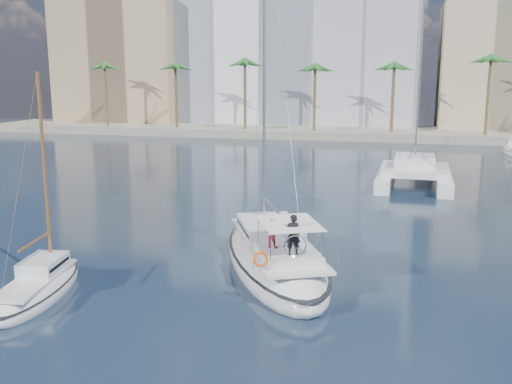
# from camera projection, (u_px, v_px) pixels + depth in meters

# --- Properties ---
(ground) EXTENTS (160.00, 160.00, 0.00)m
(ground) POSITION_uv_depth(u_px,v_px,m) (258.00, 259.00, 28.84)
(ground) COLOR black
(ground) RESTS_ON ground
(quay) EXTENTS (120.00, 14.00, 1.20)m
(quay) POSITION_uv_depth(u_px,v_px,m) (356.00, 133.00, 86.61)
(quay) COLOR gray
(quay) RESTS_ON ground
(building_modern) EXTENTS (42.00, 16.00, 28.00)m
(building_modern) POSITION_uv_depth(u_px,v_px,m) (294.00, 47.00, 98.25)
(building_modern) COLOR white
(building_modern) RESTS_ON ground
(building_tan_left) EXTENTS (22.00, 14.00, 22.00)m
(building_tan_left) POSITION_uv_depth(u_px,v_px,m) (126.00, 65.00, 102.38)
(building_tan_left) COLOR tan
(building_tan_left) RESTS_ON ground
(building_beige) EXTENTS (20.00, 14.00, 20.00)m
(building_beige) POSITION_uv_depth(u_px,v_px,m) (507.00, 70.00, 87.91)
(building_beige) COLOR beige
(building_beige) RESTS_ON ground
(palm_left) EXTENTS (3.60, 3.60, 12.30)m
(palm_left) POSITION_uv_depth(u_px,v_px,m) (137.00, 68.00, 89.18)
(palm_left) COLOR brown
(palm_left) RESTS_ON ground
(palm_centre) EXTENTS (3.60, 3.60, 12.30)m
(palm_centre) POSITION_uv_depth(u_px,v_px,m) (356.00, 67.00, 80.88)
(palm_centre) COLOR brown
(palm_centre) RESTS_ON ground
(main_sloop) EXTENTS (9.01, 13.20, 18.82)m
(main_sloop) POSITION_uv_depth(u_px,v_px,m) (275.00, 258.00, 27.27)
(main_sloop) COLOR silver
(main_sloop) RESTS_ON ground
(small_sloop) EXTENTS (3.27, 7.10, 9.83)m
(small_sloop) POSITION_uv_depth(u_px,v_px,m) (38.00, 288.00, 23.89)
(small_sloop) COLOR silver
(small_sloop) RESTS_ON ground
(catamaran) EXTENTS (6.21, 11.99, 17.30)m
(catamaran) POSITION_uv_depth(u_px,v_px,m) (414.00, 171.00, 48.62)
(catamaran) COLOR silver
(catamaran) RESTS_ON ground
(seagull) EXTENTS (1.14, 0.49, 0.21)m
(seagull) POSITION_uv_depth(u_px,v_px,m) (276.00, 233.00, 32.25)
(seagull) COLOR silver
(seagull) RESTS_ON ground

